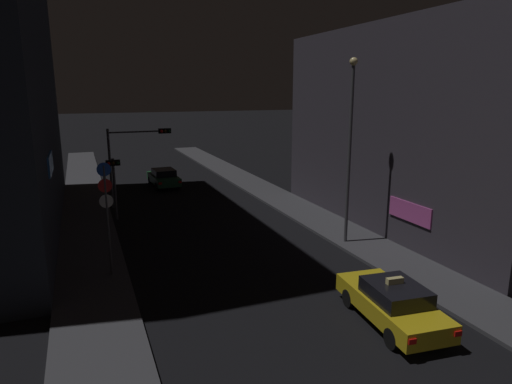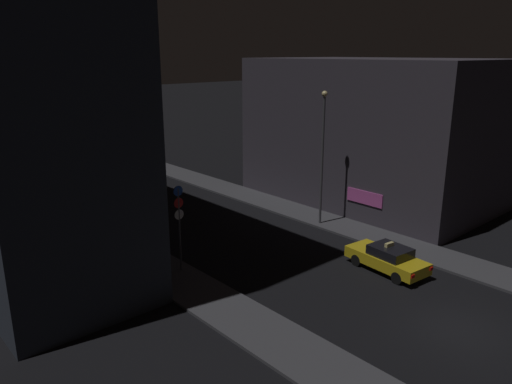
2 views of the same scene
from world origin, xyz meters
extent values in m
cube|color=#424247|center=(-6.32, 24.87, 0.07)|extent=(2.79, 53.74, 0.14)
cube|color=#424247|center=(6.32, 24.87, 0.07)|extent=(2.79, 53.74, 0.14)
cube|color=#337FE5|center=(-7.68, 16.71, 4.21)|extent=(0.08, 2.80, 0.90)
cube|color=#3D3842|center=(13.42, 14.15, 5.41)|extent=(11.41, 18.01, 10.83)
cube|color=#D859B2|center=(7.68, 10.55, 1.95)|extent=(0.08, 2.80, 0.90)
cube|color=yellow|center=(2.70, 5.39, 0.62)|extent=(2.22, 4.55, 0.60)
cube|color=black|center=(2.68, 5.19, 1.17)|extent=(1.77, 2.12, 0.50)
cube|color=red|center=(1.74, 3.25, 0.72)|extent=(0.24, 0.08, 0.16)
cube|color=red|center=(3.23, 3.11, 0.72)|extent=(0.24, 0.08, 0.16)
cylinder|color=black|center=(2.04, 6.83, 0.32)|extent=(0.28, 0.66, 0.64)
cylinder|color=black|center=(3.63, 6.67, 0.32)|extent=(0.28, 0.66, 0.64)
cylinder|color=black|center=(1.77, 4.11, 0.32)|extent=(0.28, 0.66, 0.64)
cylinder|color=black|center=(3.36, 3.95, 0.32)|extent=(0.28, 0.66, 0.64)
cube|color=#F4E08C|center=(2.69, 5.29, 1.52)|extent=(0.57, 0.23, 0.20)
cube|color=#1E512D|center=(-0.42, 29.45, 0.62)|extent=(2.01, 4.48, 0.60)
cube|color=black|center=(-0.41, 29.25, 1.17)|extent=(1.68, 2.05, 0.50)
cube|color=red|center=(-1.07, 27.20, 0.72)|extent=(0.24, 0.07, 0.16)
cube|color=red|center=(0.43, 27.27, 0.72)|extent=(0.24, 0.07, 0.16)
cylinder|color=black|center=(-1.29, 30.78, 0.32)|extent=(0.25, 0.65, 0.64)
cylinder|color=black|center=(0.31, 30.85, 0.32)|extent=(0.25, 0.65, 0.64)
cylinder|color=black|center=(-1.16, 28.05, 0.32)|extent=(0.25, 0.65, 0.64)
cylinder|color=black|center=(0.44, 28.13, 0.32)|extent=(0.25, 0.65, 0.64)
cylinder|color=#47474C|center=(-4.68, 24.07, 2.56)|extent=(0.16, 0.16, 5.11)
cylinder|color=#47474C|center=(-2.89, 24.07, 4.86)|extent=(3.56, 0.10, 0.10)
cube|color=black|center=(-1.11, 24.07, 4.86)|extent=(0.80, 0.28, 0.32)
sphere|color=red|center=(-1.36, 23.89, 4.86)|extent=(0.20, 0.20, 0.20)
sphere|color=#3F2D0C|center=(-1.11, 23.89, 4.86)|extent=(0.20, 0.20, 0.20)
sphere|color=#0C3319|center=(-0.87, 23.89, 4.86)|extent=(0.20, 0.20, 0.20)
cylinder|color=#47474C|center=(-4.68, 21.20, 1.82)|extent=(0.16, 0.16, 3.63)
cube|color=black|center=(-4.68, 21.20, 3.38)|extent=(0.80, 0.28, 0.32)
sphere|color=red|center=(-4.92, 21.03, 3.38)|extent=(0.20, 0.20, 0.20)
sphere|color=#3F2D0C|center=(-4.68, 21.03, 3.38)|extent=(0.20, 0.20, 0.20)
sphere|color=#0C3319|center=(-4.43, 21.03, 3.38)|extent=(0.20, 0.20, 0.20)
cylinder|color=#47474C|center=(-5.57, 12.55, 2.39)|extent=(0.10, 0.10, 4.50)
cylinder|color=blue|center=(-5.57, 12.53, 4.49)|extent=(0.54, 0.03, 0.54)
cylinder|color=red|center=(-5.57, 12.53, 3.85)|extent=(0.54, 0.03, 0.54)
cylinder|color=white|center=(-5.57, 12.53, 3.22)|extent=(0.53, 0.03, 0.53)
cylinder|color=#47474C|center=(5.55, 12.54, 4.35)|extent=(0.16, 0.16, 8.42)
sphere|color=#F4D88C|center=(5.55, 12.54, 8.75)|extent=(0.38, 0.38, 0.38)
camera|label=1|loc=(-6.35, -5.45, 7.50)|focal=31.33mm
camera|label=2|loc=(-18.52, -7.92, 11.27)|focal=34.34mm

